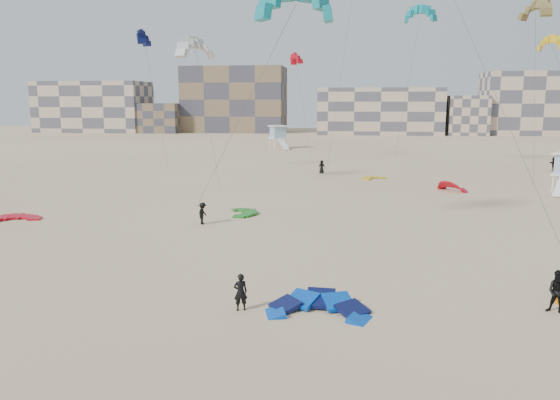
# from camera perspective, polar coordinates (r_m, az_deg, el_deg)

# --- Properties ---
(ground) EXTENTS (320.00, 320.00, 0.00)m
(ground) POSITION_cam_1_polar(r_m,az_deg,el_deg) (21.12, -1.33, -14.20)
(ground) COLOR #D6B68F
(ground) RESTS_ON ground
(kite_ground_blue) EXTENTS (4.41, 4.64, 2.33)m
(kite_ground_blue) POSITION_cam_1_polar(r_m,az_deg,el_deg) (23.39, 3.99, -11.71)
(kite_ground_blue) COLOR blue
(kite_ground_blue) RESTS_ON ground
(kite_ground_red) EXTENTS (5.18, 5.23, 0.80)m
(kite_ground_red) POSITION_cam_1_polar(r_m,az_deg,el_deg) (45.16, -26.25, -1.93)
(kite_ground_red) COLOR red
(kite_ground_red) RESTS_ON ground
(kite_ground_green) EXTENTS (3.87, 3.73, 0.58)m
(kite_ground_green) POSITION_cam_1_polar(r_m,az_deg,el_deg) (42.95, -3.91, -1.46)
(kite_ground_green) COLOR #138426
(kite_ground_green) RESTS_ON ground
(kite_ground_red_far) EXTENTS (4.27, 4.27, 2.90)m
(kite_ground_red_far) POSITION_cam_1_polar(r_m,az_deg,el_deg) (56.27, 17.47, 0.90)
(kite_ground_red_far) COLOR red
(kite_ground_red_far) RESTS_ON ground
(kite_ground_yellow) EXTENTS (3.87, 3.90, 0.53)m
(kite_ground_yellow) POSITION_cam_1_polar(r_m,az_deg,el_deg) (62.78, 9.70, 2.17)
(kite_ground_yellow) COLOR gold
(kite_ground_yellow) RESTS_ON ground
(kitesurfer_main) EXTENTS (0.69, 0.59, 1.62)m
(kitesurfer_main) POSITION_cam_1_polar(r_m,az_deg,el_deg) (23.41, -4.15, -9.57)
(kitesurfer_main) COLOR black
(kitesurfer_main) RESTS_ON ground
(kitesurfer_b) EXTENTS (1.14, 1.07, 1.86)m
(kitesurfer_b) POSITION_cam_1_polar(r_m,az_deg,el_deg) (25.72, 27.10, -8.58)
(kitesurfer_b) COLOR black
(kitesurfer_b) RESTS_ON ground
(kitesurfer_c) EXTENTS (0.74, 1.10, 1.59)m
(kitesurfer_c) POSITION_cam_1_polar(r_m,az_deg,el_deg) (39.55, -8.08, -1.39)
(kitesurfer_c) COLOR black
(kitesurfer_c) RESTS_ON ground
(kitesurfer_e) EXTENTS (0.89, 0.70, 1.61)m
(kitesurfer_e) POSITION_cam_1_polar(r_m,az_deg,el_deg) (66.86, 4.38, 3.48)
(kitesurfer_e) COLOR black
(kitesurfer_e) RESTS_ON ground
(kitesurfer_f) EXTENTS (0.71, 1.69, 1.77)m
(kitesurfer_f) POSITION_cam_1_polar(r_m,az_deg,el_deg) (77.22, 26.69, 3.39)
(kitesurfer_f) COLOR black
(kitesurfer_f) RESTS_ON ground
(kite_fly_teal_a) EXTENTS (10.57, 7.47, 14.87)m
(kite_fly_teal_a) POSITION_cam_1_polar(r_m,az_deg,el_deg) (34.27, 1.64, 19.70)
(kite_fly_teal_a) COLOR #109790
(kite_fly_teal_a) RESTS_ON ground
(kite_fly_grey) EXTENTS (6.89, 10.05, 14.33)m
(kite_fly_grey) POSITION_cam_1_polar(r_m,az_deg,el_deg) (55.92, -8.86, 15.24)
(kite_fly_grey) COLOR #B9B9B9
(kite_fly_grey) RESTS_ON ground
(kite_fly_olive) EXTENTS (4.18, 4.11, 16.44)m
(kite_fly_olive) POSITION_cam_1_polar(r_m,az_deg,el_deg) (52.72, 25.16, 17.45)
(kite_fly_olive) COLOR olive
(kite_fly_olive) RESTS_ON ground
(kite_fly_yellow) EXTENTS (9.14, 4.41, 15.11)m
(kite_fly_yellow) POSITION_cam_1_polar(r_m,az_deg,el_deg) (72.37, 26.49, 14.33)
(kite_fly_yellow) COLOR gold
(kite_fly_yellow) RESTS_ON ground
(kite_fly_navy) EXTENTS (4.43, 3.62, 15.76)m
(kite_fly_navy) POSITION_cam_1_polar(r_m,az_deg,el_deg) (66.26, -14.07, 15.98)
(kite_fly_navy) COLOR #0B0F48
(kite_fly_navy) RESTS_ON ground
(kite_fly_teal_b) EXTENTS (4.69, 5.72, 19.32)m
(kite_fly_teal_b) POSITION_cam_1_polar(r_m,az_deg,el_deg) (73.06, 14.42, 18.18)
(kite_fly_teal_b) COLOR #109790
(kite_fly_teal_b) RESTS_ON ground
(kite_fly_red) EXTENTS (4.67, 7.04, 14.73)m
(kite_fly_red) POSITION_cam_1_polar(r_m,az_deg,el_deg) (80.84, 1.69, 14.44)
(kite_fly_red) COLOR red
(kite_fly_red) RESTS_ON ground
(lifeguard_tower_far) EXTENTS (4.10, 6.38, 4.25)m
(lifeguard_tower_far) POSITION_cam_1_polar(r_m,az_deg,el_deg) (101.32, -0.21, 6.58)
(lifeguard_tower_far) COLOR white
(lifeguard_tower_far) RESTS_ON ground
(condo_west_a) EXTENTS (30.00, 15.00, 14.00)m
(condo_west_a) POSITION_cam_1_polar(r_m,az_deg,el_deg) (165.90, -18.85, 9.20)
(condo_west_a) COLOR tan
(condo_west_a) RESTS_ON ground
(condo_west_b) EXTENTS (28.00, 14.00, 18.00)m
(condo_west_b) POSITION_cam_1_polar(r_m,az_deg,el_deg) (156.49, -4.75, 10.41)
(condo_west_b) COLOR brown
(condo_west_b) RESTS_ON ground
(condo_mid) EXTENTS (32.00, 16.00, 12.00)m
(condo_mid) POSITION_cam_1_polar(r_m,az_deg,el_deg) (149.17, 10.32, 9.13)
(condo_mid) COLOR tan
(condo_mid) RESTS_ON ground
(condo_east) EXTENTS (26.00, 14.00, 16.00)m
(condo_east) POSITION_cam_1_polar(r_m,az_deg,el_deg) (158.13, 25.13, 9.11)
(condo_east) COLOR tan
(condo_east) RESTS_ON ground
(condo_fill_left) EXTENTS (12.00, 10.00, 8.00)m
(condo_fill_left) POSITION_cam_1_polar(r_m,az_deg,el_deg) (156.31, -12.46, 8.37)
(condo_fill_left) COLOR brown
(condo_fill_left) RESTS_ON ground
(condo_fill_right) EXTENTS (10.00, 10.00, 10.00)m
(condo_fill_right) POSITION_cam_1_polar(r_m,az_deg,el_deg) (149.86, 18.87, 8.37)
(condo_fill_right) COLOR tan
(condo_fill_right) RESTS_ON ground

